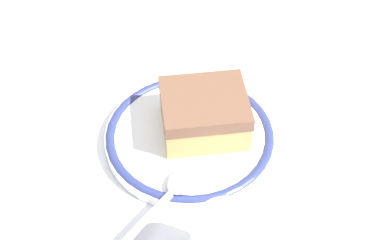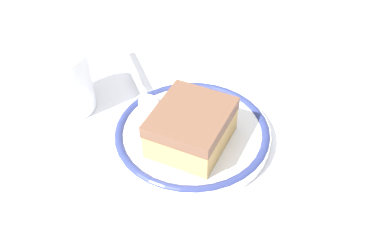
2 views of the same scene
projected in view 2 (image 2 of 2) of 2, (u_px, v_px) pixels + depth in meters
ground_plane at (159, 137)px, 0.55m from camera, size 2.40×2.40×0.00m
placemat at (159, 136)px, 0.55m from camera, size 0.41×0.37×0.00m
plate at (192, 136)px, 0.54m from camera, size 0.18×0.18×0.02m
cake_slice at (191, 127)px, 0.51m from camera, size 0.10×0.11×0.04m
spoon at (143, 90)px, 0.59m from camera, size 0.09×0.14×0.01m
cup at (67, 84)px, 0.57m from camera, size 0.06×0.06×0.08m
napkin at (50, 193)px, 0.49m from camera, size 0.14×0.14×0.00m
sugar_packet at (44, 75)px, 0.63m from camera, size 0.05×0.06×0.01m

